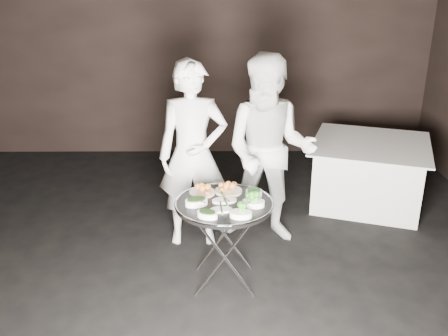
{
  "coord_description": "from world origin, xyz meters",
  "views": [
    {
      "loc": [
        0.2,
        -3.2,
        2.37
      ],
      "look_at": [
        0.24,
        0.42,
        0.95
      ],
      "focal_mm": 40.0,
      "sensor_mm": 36.0,
      "label": 1
    }
  ],
  "objects_px": {
    "serving_tray": "(224,204)",
    "dining_table": "(368,172)",
    "tray_stand": "(224,240)",
    "waiter_left": "(193,155)",
    "waiter_right": "(269,151)"
  },
  "relations": [
    {
      "from": "dining_table",
      "to": "waiter_left",
      "type": "bearing_deg",
      "value": -156.13
    },
    {
      "from": "serving_tray",
      "to": "waiter_left",
      "type": "xyz_separation_m",
      "value": [
        -0.27,
        0.72,
        0.14
      ]
    },
    {
      "from": "serving_tray",
      "to": "dining_table",
      "type": "bearing_deg",
      "value": 44.29
    },
    {
      "from": "tray_stand",
      "to": "waiter_right",
      "type": "distance_m",
      "value": 0.99
    },
    {
      "from": "tray_stand",
      "to": "serving_tray",
      "type": "distance_m",
      "value": 0.32
    },
    {
      "from": "tray_stand",
      "to": "serving_tray",
      "type": "relative_size",
      "value": 0.91
    },
    {
      "from": "serving_tray",
      "to": "waiter_left",
      "type": "height_order",
      "value": "waiter_left"
    },
    {
      "from": "tray_stand",
      "to": "waiter_left",
      "type": "bearing_deg",
      "value": 110.8
    },
    {
      "from": "waiter_right",
      "to": "tray_stand",
      "type": "bearing_deg",
      "value": -106.18
    },
    {
      "from": "waiter_left",
      "to": "dining_table",
      "type": "height_order",
      "value": "waiter_left"
    },
    {
      "from": "serving_tray",
      "to": "waiter_right",
      "type": "relative_size",
      "value": 0.44
    },
    {
      "from": "serving_tray",
      "to": "waiter_left",
      "type": "bearing_deg",
      "value": 110.8
    },
    {
      "from": "waiter_right",
      "to": "dining_table",
      "type": "distance_m",
      "value": 1.5
    },
    {
      "from": "tray_stand",
      "to": "serving_tray",
      "type": "height_order",
      "value": "serving_tray"
    },
    {
      "from": "dining_table",
      "to": "tray_stand",
      "type": "bearing_deg",
      "value": -135.71
    }
  ]
}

